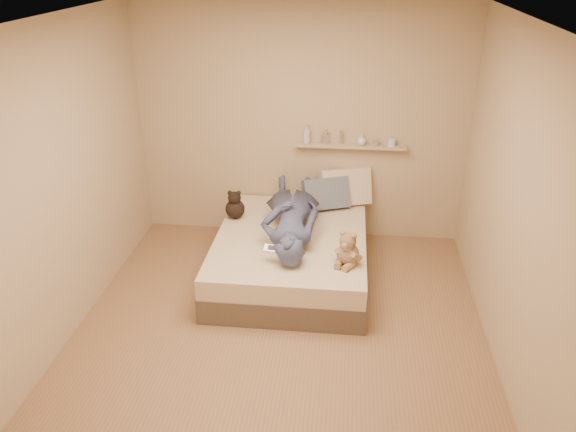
# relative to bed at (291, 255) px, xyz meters

# --- Properties ---
(room) EXTENTS (3.80, 3.80, 3.80)m
(room) POSITION_rel_bed_xyz_m (0.00, -0.93, 1.08)
(room) COLOR #8A6847
(room) RESTS_ON ground
(bed) EXTENTS (1.50, 1.90, 0.45)m
(bed) POSITION_rel_bed_xyz_m (0.00, 0.00, 0.00)
(bed) COLOR brown
(bed) RESTS_ON floor
(game_console) EXTENTS (0.17, 0.09, 0.06)m
(game_console) POSITION_rel_bed_xyz_m (-0.11, -0.54, 0.37)
(game_console) COLOR #B4B6BB
(game_console) RESTS_ON bed
(teddy_bear) EXTENTS (0.27, 0.28, 0.34)m
(teddy_bear) POSITION_rel_bed_xyz_m (0.56, -0.50, 0.36)
(teddy_bear) COLOR #91724F
(teddy_bear) RESTS_ON bed
(dark_plush) EXTENTS (0.21, 0.21, 0.32)m
(dark_plush) POSITION_rel_bed_xyz_m (-0.63, 0.33, 0.36)
(dark_plush) COLOR black
(dark_plush) RESTS_ON bed
(pillow_cream) EXTENTS (0.61, 0.42, 0.43)m
(pillow_cream) POSITION_rel_bed_xyz_m (0.52, 0.83, 0.43)
(pillow_cream) COLOR beige
(pillow_cream) RESTS_ON bed
(pillow_grey) EXTENTS (0.56, 0.43, 0.37)m
(pillow_grey) POSITION_rel_bed_xyz_m (0.31, 0.69, 0.40)
(pillow_grey) COLOR slate
(pillow_grey) RESTS_ON bed
(person) EXTENTS (0.67, 1.61, 0.38)m
(person) POSITION_rel_bed_xyz_m (-0.01, 0.08, 0.41)
(person) COLOR #424968
(person) RESTS_ON bed
(wall_shelf) EXTENTS (1.20, 0.12, 0.03)m
(wall_shelf) POSITION_rel_bed_xyz_m (0.55, 0.91, 0.88)
(wall_shelf) COLOR tan
(wall_shelf) RESTS_ON wall_back
(shelf_bottles) EXTENTS (1.01, 0.12, 0.21)m
(shelf_bottles) POSITION_rel_bed_xyz_m (0.44, 0.91, 0.97)
(shelf_bottles) COLOR silver
(shelf_bottles) RESTS_ON wall_shelf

